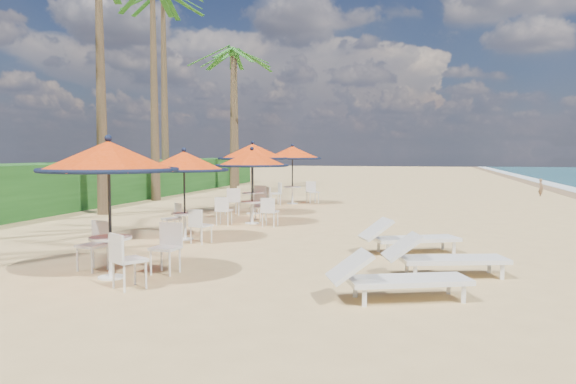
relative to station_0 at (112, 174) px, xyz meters
name	(u,v)px	position (x,y,z in m)	size (l,w,h in m)	color
ground	(386,287)	(4.76, 0.41, -1.86)	(160.00, 160.00, 0.00)	tan
scrub_hedge	(70,185)	(-8.74, 11.41, -0.96)	(3.00, 40.00, 1.80)	#194716
station_0	(112,174)	(0.00, 0.00, 0.00)	(2.44, 2.44, 2.54)	black
station_1	(184,170)	(-0.57, 4.37, -0.06)	(2.26, 2.26, 2.36)	black
station_2	(252,168)	(0.15, 7.83, -0.10)	(2.30, 2.30, 2.40)	black
station_3	(252,160)	(-0.66, 10.56, 0.08)	(2.54, 2.54, 2.65)	black
station_4	(293,158)	(-0.12, 14.67, 0.12)	(2.49, 2.49, 2.60)	black
lounger_near	(394,277)	(4.92, -0.39, -1.50)	(2.24, 1.39, 0.77)	silver
lounger_mid	(441,256)	(5.66, 1.45, -1.49)	(2.30, 1.28, 0.79)	silver
lounger_far	(406,237)	(4.99, 3.72, -1.49)	(2.28, 1.51, 0.78)	silver
palm_5	(163,7)	(-7.96, 18.62, 7.90)	(5.00, 5.00, 10.65)	brown
palm_6	(233,60)	(-5.80, 23.36, 5.87)	(5.00, 5.00, 8.49)	brown
palm_7	(235,62)	(-6.76, 26.69, 6.27)	(5.00, 5.00, 8.91)	brown
person	(541,187)	(11.17, 21.56, -1.38)	(0.35, 0.23, 0.96)	#856143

